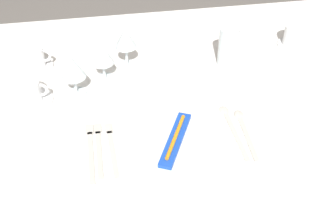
% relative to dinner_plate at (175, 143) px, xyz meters
% --- Properties ---
extents(dining_table, '(1.80, 1.11, 0.74)m').
position_rel_dinner_plate_xyz_m(dining_table, '(0.04, 0.22, -0.09)').
color(dining_table, white).
rests_on(dining_table, ground).
extents(dinner_plate, '(0.28, 0.28, 0.02)m').
position_rel_dinner_plate_xyz_m(dinner_plate, '(0.00, 0.00, 0.00)').
color(dinner_plate, white).
rests_on(dinner_plate, dining_table).
extents(toothbrush_package, '(0.12, 0.21, 0.02)m').
position_rel_dinner_plate_xyz_m(toothbrush_package, '(0.00, -0.00, 0.02)').
color(toothbrush_package, blue).
rests_on(toothbrush_package, dinner_plate).
extents(fork_outer, '(0.03, 0.21, 0.00)m').
position_rel_dinner_plate_xyz_m(fork_outer, '(-0.17, 0.02, -0.01)').
color(fork_outer, beige).
rests_on(fork_outer, dining_table).
extents(fork_inner, '(0.02, 0.21, 0.00)m').
position_rel_dinner_plate_xyz_m(fork_inner, '(-0.20, 0.02, -0.01)').
color(fork_inner, beige).
rests_on(fork_inner, dining_table).
extents(fork_salad, '(0.02, 0.22, 0.00)m').
position_rel_dinner_plate_xyz_m(fork_salad, '(-0.23, 0.02, -0.01)').
color(fork_salad, beige).
rests_on(fork_salad, dining_table).
extents(spoon_soup, '(0.03, 0.23, 0.01)m').
position_rel_dinner_plate_xyz_m(spoon_soup, '(0.17, 0.05, -0.01)').
color(spoon_soup, beige).
rests_on(spoon_soup, dining_table).
extents(spoon_dessert, '(0.03, 0.21, 0.01)m').
position_rel_dinner_plate_xyz_m(spoon_dessert, '(0.20, 0.04, -0.01)').
color(spoon_dessert, beige).
rests_on(spoon_dessert, dining_table).
extents(saucer_left, '(0.12, 0.12, 0.01)m').
position_rel_dinner_plate_xyz_m(saucer_left, '(0.51, 0.43, -0.00)').
color(saucer_left, white).
rests_on(saucer_left, dining_table).
extents(coffee_cup_left, '(0.11, 0.09, 0.07)m').
position_rel_dinner_plate_xyz_m(coffee_cup_left, '(0.51, 0.43, 0.04)').
color(coffee_cup_left, white).
rests_on(coffee_cup_left, saucer_left).
extents(saucer_right, '(0.13, 0.13, 0.01)m').
position_rel_dinner_plate_xyz_m(saucer_right, '(-0.40, 0.44, -0.00)').
color(saucer_right, white).
rests_on(saucer_right, dining_table).
extents(coffee_cup_right, '(0.11, 0.08, 0.07)m').
position_rel_dinner_plate_xyz_m(coffee_cup_right, '(-0.40, 0.44, 0.04)').
color(coffee_cup_right, white).
rests_on(coffee_cup_right, saucer_right).
extents(saucer_far, '(0.14, 0.14, 0.01)m').
position_rel_dinner_plate_xyz_m(saucer_far, '(-0.40, 0.25, -0.00)').
color(saucer_far, white).
rests_on(saucer_far, dining_table).
extents(coffee_cup_far, '(0.11, 0.08, 0.06)m').
position_rel_dinner_plate_xyz_m(coffee_cup_far, '(-0.40, 0.25, 0.03)').
color(coffee_cup_far, white).
rests_on(coffee_cup_far, saucer_far).
extents(wine_glass_centre, '(0.07, 0.07, 0.14)m').
position_rel_dinner_plate_xyz_m(wine_glass_centre, '(-0.17, 0.34, 0.08)').
color(wine_glass_centre, silver).
rests_on(wine_glass_centre, dining_table).
extents(wine_glass_left, '(0.08, 0.08, 0.14)m').
position_rel_dinner_plate_xyz_m(wine_glass_left, '(-0.26, 0.28, 0.09)').
color(wine_glass_left, silver).
rests_on(wine_glass_left, dining_table).
extents(wine_glass_right, '(0.07, 0.07, 0.14)m').
position_rel_dinner_plate_xyz_m(wine_glass_right, '(-0.09, 0.40, 0.09)').
color(wine_glass_right, silver).
rests_on(wine_glass_right, dining_table).
extents(drink_tumbler, '(0.06, 0.06, 0.13)m').
position_rel_dinner_plate_xyz_m(drink_tumbler, '(0.24, 0.36, 0.05)').
color(drink_tumbler, silver).
rests_on(drink_tumbler, dining_table).
extents(napkin_folded, '(0.06, 0.06, 0.15)m').
position_rel_dinner_plate_xyz_m(napkin_folded, '(-0.01, 0.33, 0.06)').
color(napkin_folded, white).
rests_on(napkin_folded, dining_table).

